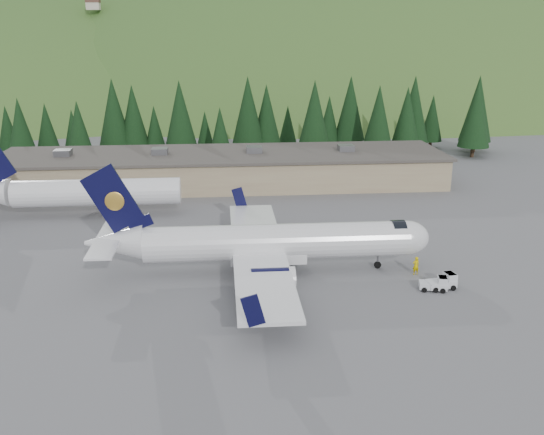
{
  "coord_description": "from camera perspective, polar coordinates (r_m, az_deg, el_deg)",
  "views": [
    {
      "loc": [
        -5.8,
        -58.07,
        23.88
      ],
      "look_at": [
        0.0,
        6.0,
        4.0
      ],
      "focal_mm": 40.0,
      "sensor_mm": 36.0,
      "label": 1
    }
  ],
  "objects": [
    {
      "name": "ground",
      "position": [
        63.05,
        0.49,
        -5.08
      ],
      "size": [
        600.0,
        600.0,
        0.0
      ],
      "primitive_type": "plane",
      "color": "slate"
    },
    {
      "name": "baggage_tug_b",
      "position": [
        60.52,
        15.15,
        -6.06
      ],
      "size": [
        2.81,
        2.01,
        1.38
      ],
      "rotation": [
        0.0,
        0.0,
        -0.22
      ],
      "color": "silver",
      "rests_on": "ground"
    },
    {
      "name": "tree_line",
      "position": [
        119.37,
        -1.64,
        9.45
      ],
      "size": [
        113.05,
        18.76,
        14.28
      ],
      "color": "black",
      "rests_on": "ground"
    },
    {
      "name": "airliner",
      "position": [
        61.86,
        -0.45,
        -2.44
      ],
      "size": [
        35.11,
        32.89,
        11.7
      ],
      "rotation": [
        0.0,
        0.0,
        -0.01
      ],
      "color": "white",
      "rests_on": "ground"
    },
    {
      "name": "baggage_tug_a",
      "position": [
        61.1,
        15.82,
        -5.84
      ],
      "size": [
        3.02,
        2.11,
        1.5
      ],
      "rotation": [
        0.0,
        0.0,
        0.18
      ],
      "color": "silver",
      "rests_on": "ground"
    },
    {
      "name": "hills",
      "position": [
        292.13,
        6.9,
        -4.38
      ],
      "size": [
        614.0,
        330.0,
        300.0
      ],
      "color": "#224E1F",
      "rests_on": "ground"
    },
    {
      "name": "second_airliner",
      "position": [
        84.85,
        -18.05,
        2.29
      ],
      "size": [
        27.5,
        11.0,
        10.05
      ],
      "color": "white",
      "rests_on": "ground"
    },
    {
      "name": "ramp_worker",
      "position": [
        63.65,
        13.38,
        -4.43
      ],
      "size": [
        0.76,
        0.55,
        1.92
      ],
      "primitive_type": "imported",
      "rotation": [
        0.0,
        0.0,
        3.28
      ],
      "color": "#E1C000",
      "rests_on": "ground"
    },
    {
      "name": "terminal_building",
      "position": [
        98.39,
        -4.61,
        4.64
      ],
      "size": [
        71.0,
        17.0,
        6.1
      ],
      "color": "#947D5F",
      "rests_on": "ground"
    }
  ]
}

